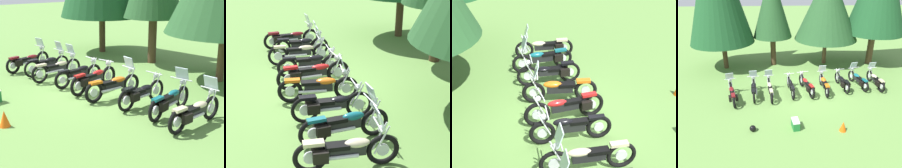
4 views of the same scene
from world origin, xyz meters
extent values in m
plane|color=#608C42|center=(0.00, 0.00, 0.00)|extent=(80.00, 80.00, 0.00)
torus|color=black|center=(-4.58, 0.02, 0.36)|extent=(0.31, 0.73, 0.73)
cylinder|color=silver|center=(-4.58, 0.02, 0.36)|extent=(0.12, 0.28, 0.27)
torus|color=black|center=(-4.13, -1.59, 0.36)|extent=(0.31, 0.73, 0.73)
cylinder|color=silver|center=(-4.13, -1.59, 0.36)|extent=(0.12, 0.28, 0.27)
cube|color=black|center=(-4.35, -0.79, 0.45)|extent=(0.42, 0.85, 0.20)
ellipsoid|color=maroon|center=(-4.41, -0.56, 0.58)|extent=(0.41, 0.64, 0.16)
cube|color=black|center=(-4.29, -1.01, 0.55)|extent=(0.38, 0.60, 0.10)
cube|color=maroon|center=(-4.15, -1.51, 0.70)|extent=(0.30, 0.48, 0.08)
cylinder|color=silver|center=(-4.63, -0.06, 0.66)|extent=(0.13, 0.34, 0.65)
cylinder|color=silver|center=(-4.48, -0.02, 0.66)|extent=(0.13, 0.34, 0.65)
cylinder|color=silver|center=(-4.54, -0.11, 1.00)|extent=(0.62, 0.20, 0.04)
sphere|color=silver|center=(-4.56, -0.03, 0.88)|extent=(0.21, 0.21, 0.17)
cylinder|color=silver|center=(-4.18, -0.93, 0.38)|extent=(0.30, 0.82, 0.08)
cube|color=silver|center=(-4.54, -0.10, 1.18)|extent=(0.46, 0.26, 0.39)
cube|color=black|center=(-4.34, -1.44, 0.46)|extent=(0.22, 0.35, 0.26)
cube|color=black|center=(-4.02, -1.35, 0.46)|extent=(0.22, 0.35, 0.26)
torus|color=black|center=(-3.25, 0.32, 0.36)|extent=(0.16, 0.73, 0.73)
cylinder|color=silver|center=(-3.25, 0.32, 0.36)|extent=(0.08, 0.29, 0.28)
torus|color=black|center=(-3.12, -1.16, 0.36)|extent=(0.16, 0.73, 0.73)
cylinder|color=silver|center=(-3.12, -1.16, 0.36)|extent=(0.08, 0.29, 0.28)
cube|color=black|center=(-3.18, -0.42, 0.47)|extent=(0.30, 0.75, 0.24)
ellipsoid|color=black|center=(-3.20, -0.22, 0.62)|extent=(0.34, 0.55, 0.19)
cube|color=black|center=(-3.17, -0.62, 0.59)|extent=(0.31, 0.51, 0.10)
cube|color=black|center=(-3.12, -1.08, 0.71)|extent=(0.25, 0.46, 0.08)
cylinder|color=silver|center=(-3.33, 0.25, 0.66)|extent=(0.07, 0.34, 0.65)
cylinder|color=silver|center=(-3.16, 0.27, 0.66)|extent=(0.07, 0.34, 0.65)
cylinder|color=silver|center=(-3.24, 0.18, 1.00)|extent=(0.72, 0.10, 0.04)
sphere|color=silver|center=(-3.25, 0.27, 0.88)|extent=(0.18, 0.18, 0.17)
cylinder|color=silver|center=(-3.02, -0.57, 0.38)|extent=(0.15, 0.74, 0.08)
cube|color=silver|center=(-3.24, 0.20, 1.18)|extent=(0.45, 0.19, 0.39)
torus|color=black|center=(-2.35, 0.38, 0.37)|extent=(0.19, 0.76, 0.75)
cylinder|color=silver|center=(-2.35, 0.38, 0.37)|extent=(0.08, 0.29, 0.29)
torus|color=black|center=(-2.16, -1.25, 0.37)|extent=(0.19, 0.76, 0.75)
cylinder|color=silver|center=(-2.16, -1.25, 0.37)|extent=(0.08, 0.29, 0.29)
cube|color=black|center=(-2.26, -0.44, 0.48)|extent=(0.28, 0.83, 0.24)
ellipsoid|color=beige|center=(-2.28, -0.21, 0.62)|extent=(0.30, 0.60, 0.18)
cube|color=black|center=(-2.23, -0.66, 0.59)|extent=(0.28, 0.56, 0.10)
cube|color=beige|center=(-2.17, -1.17, 0.73)|extent=(0.22, 0.46, 0.08)
cylinder|color=silver|center=(-2.42, 0.31, 0.67)|extent=(0.08, 0.34, 0.65)
cylinder|color=silver|center=(-2.28, 0.33, 0.67)|extent=(0.08, 0.34, 0.65)
cylinder|color=silver|center=(-2.34, 0.24, 1.01)|extent=(0.62, 0.11, 0.04)
sphere|color=silver|center=(-2.35, 0.33, 0.89)|extent=(0.19, 0.19, 0.17)
cylinder|color=silver|center=(-2.12, -0.60, 0.39)|extent=(0.18, 0.82, 0.08)
cube|color=silver|center=(-2.34, 0.26, 1.19)|extent=(0.46, 0.20, 0.39)
torus|color=black|center=(-1.14, 0.64, 0.35)|extent=(0.20, 0.72, 0.71)
cylinder|color=silver|center=(-1.14, 0.64, 0.35)|extent=(0.08, 0.27, 0.27)
torus|color=black|center=(-0.96, -0.89, 0.35)|extent=(0.20, 0.72, 0.71)
cylinder|color=silver|center=(-0.96, -0.89, 0.35)|extent=(0.08, 0.27, 0.27)
cube|color=black|center=(-1.05, -0.12, 0.47)|extent=(0.27, 0.78, 0.27)
ellipsoid|color=black|center=(-1.08, 0.09, 0.64)|extent=(0.29, 0.57, 0.21)
cube|color=black|center=(-1.03, -0.33, 0.61)|extent=(0.27, 0.53, 0.10)
cube|color=black|center=(-0.97, -0.81, 0.68)|extent=(0.22, 0.46, 0.08)
cylinder|color=silver|center=(-1.20, 0.58, 0.65)|extent=(0.08, 0.34, 0.65)
cylinder|color=silver|center=(-1.07, 0.59, 0.65)|extent=(0.08, 0.34, 0.65)
cylinder|color=silver|center=(-1.12, 0.51, 0.99)|extent=(0.63, 0.11, 0.04)
sphere|color=silver|center=(-1.13, 0.60, 0.87)|extent=(0.19, 0.19, 0.17)
cylinder|color=silver|center=(-0.92, -0.28, 0.37)|extent=(0.17, 0.77, 0.08)
torus|color=black|center=(-0.31, 0.78, 0.39)|extent=(0.31, 0.78, 0.78)
cylinder|color=silver|center=(-0.31, 0.78, 0.39)|extent=(0.12, 0.30, 0.30)
torus|color=black|center=(0.10, -0.82, 0.39)|extent=(0.31, 0.78, 0.78)
cylinder|color=silver|center=(0.10, -0.82, 0.39)|extent=(0.12, 0.30, 0.30)
cube|color=black|center=(-0.11, -0.02, 0.50)|extent=(0.38, 0.83, 0.24)
ellipsoid|color=#B21919|center=(-0.16, 0.20, 0.65)|extent=(0.36, 0.62, 0.19)
cube|color=black|center=(-0.05, -0.24, 0.62)|extent=(0.34, 0.58, 0.10)
cube|color=#B21919|center=(0.08, -0.74, 0.75)|extent=(0.27, 0.47, 0.08)
cylinder|color=silver|center=(-0.36, 0.70, 0.69)|extent=(0.13, 0.34, 0.65)
cylinder|color=silver|center=(-0.23, 0.74, 0.69)|extent=(0.13, 0.34, 0.65)
cylinder|color=silver|center=(-0.28, 0.64, 1.02)|extent=(0.73, 0.22, 0.04)
sphere|color=silver|center=(-0.30, 0.73, 0.90)|extent=(0.21, 0.21, 0.17)
cylinder|color=silver|center=(0.05, -0.17, 0.41)|extent=(0.28, 0.81, 0.08)
cube|color=black|center=(-0.09, -0.66, 0.49)|extent=(0.22, 0.34, 0.26)
cube|color=black|center=(0.19, -0.59, 0.49)|extent=(0.22, 0.34, 0.26)
torus|color=black|center=(0.94, 0.89, 0.37)|extent=(0.14, 0.74, 0.73)
cylinder|color=silver|center=(0.94, 0.89, 0.37)|extent=(0.06, 0.28, 0.28)
torus|color=black|center=(0.99, -0.76, 0.37)|extent=(0.14, 0.74, 0.73)
cylinder|color=silver|center=(0.99, -0.76, 0.37)|extent=(0.06, 0.28, 0.28)
cube|color=black|center=(0.97, 0.07, 0.48)|extent=(0.26, 0.82, 0.25)
ellipsoid|color=#D16014|center=(0.96, 0.29, 0.63)|extent=(0.31, 0.59, 0.19)
cube|color=black|center=(0.97, -0.16, 0.60)|extent=(0.29, 0.55, 0.10)
cube|color=#D16014|center=(0.99, -0.68, 0.70)|extent=(0.23, 0.45, 0.08)
cylinder|color=silver|center=(0.86, 0.83, 0.66)|extent=(0.05, 0.34, 0.65)
cylinder|color=silver|center=(1.03, 0.83, 0.66)|extent=(0.05, 0.34, 0.65)
cylinder|color=silver|center=(0.95, 0.75, 1.00)|extent=(0.64, 0.06, 0.04)
sphere|color=silver|center=(0.94, 0.84, 0.88)|extent=(0.18, 0.18, 0.17)
cylinder|color=silver|center=(1.12, -0.11, 0.39)|extent=(0.11, 0.82, 0.08)
cube|color=silver|center=(0.94, 0.77, 1.18)|extent=(0.44, 0.17, 0.39)
torus|color=black|center=(2.04, 1.10, 0.37)|extent=(0.20, 0.75, 0.75)
cylinder|color=silver|center=(2.04, 1.10, 0.37)|extent=(0.09, 0.30, 0.29)
torus|color=black|center=(2.24, -0.35, 0.37)|extent=(0.20, 0.75, 0.75)
cylinder|color=silver|center=(2.24, -0.35, 0.37)|extent=(0.09, 0.30, 0.29)
cube|color=black|center=(2.14, 0.37, 0.46)|extent=(0.33, 0.75, 0.20)
ellipsoid|color=black|center=(2.11, 0.57, 0.58)|extent=(0.36, 0.55, 0.16)
cube|color=black|center=(2.16, 0.17, 0.55)|extent=(0.34, 0.52, 0.10)
cube|color=black|center=(2.23, -0.27, 0.73)|extent=(0.27, 0.47, 0.08)
cylinder|color=silver|center=(1.96, 1.03, 0.67)|extent=(0.09, 0.34, 0.65)
cylinder|color=silver|center=(2.13, 1.05, 0.67)|extent=(0.09, 0.34, 0.65)
cylinder|color=silver|center=(2.06, 0.96, 1.01)|extent=(0.69, 0.13, 0.04)
sphere|color=silver|center=(2.04, 1.05, 0.89)|extent=(0.19, 0.19, 0.17)
cylinder|color=silver|center=(2.30, 0.23, 0.39)|extent=(0.18, 0.73, 0.08)
cube|color=black|center=(2.03, -0.18, 0.47)|extent=(0.18, 0.34, 0.26)
cube|color=black|center=(2.39, -0.13, 0.47)|extent=(0.18, 0.34, 0.26)
torus|color=black|center=(3.03, 1.33, 0.36)|extent=(0.28, 0.73, 0.73)
cylinder|color=silver|center=(3.03, 1.33, 0.36)|extent=(0.12, 0.28, 0.28)
torus|color=black|center=(3.40, -0.18, 0.36)|extent=(0.28, 0.73, 0.73)
cylinder|color=silver|center=(3.40, -0.18, 0.36)|extent=(0.12, 0.28, 0.28)
cube|color=black|center=(3.21, 0.57, 0.48)|extent=(0.36, 0.79, 0.26)
ellipsoid|color=#14606B|center=(3.16, 0.78, 0.64)|extent=(0.36, 0.59, 0.20)
cube|color=black|center=(3.26, 0.37, 0.61)|extent=(0.33, 0.55, 0.10)
cube|color=#14606B|center=(3.38, -0.10, 0.70)|extent=(0.27, 0.47, 0.08)
cylinder|color=silver|center=(2.97, 1.25, 0.66)|extent=(0.12, 0.34, 0.65)
cylinder|color=silver|center=(3.11, 1.29, 0.66)|extent=(0.12, 0.34, 0.65)
cylinder|color=silver|center=(3.06, 1.19, 1.00)|extent=(0.75, 0.22, 0.04)
sphere|color=silver|center=(3.04, 1.28, 0.88)|extent=(0.21, 0.21, 0.17)
cylinder|color=silver|center=(3.37, 0.44, 0.38)|extent=(0.26, 0.77, 0.08)
cube|color=silver|center=(3.05, 1.21, 1.18)|extent=(0.46, 0.25, 0.39)
cube|color=black|center=(3.21, -0.02, 0.46)|extent=(0.21, 0.34, 0.26)
cube|color=black|center=(3.49, 0.05, 0.46)|extent=(0.21, 0.34, 0.26)
torus|color=black|center=(4.22, 1.28, 0.37)|extent=(0.18, 0.74, 0.73)
cylinder|color=silver|center=(4.22, 1.28, 0.37)|extent=(0.07, 0.28, 0.28)
torus|color=black|center=(4.35, -0.29, 0.37)|extent=(0.18, 0.74, 0.73)
cylinder|color=silver|center=(4.35, -0.29, 0.37)|extent=(0.07, 0.28, 0.28)
cube|color=black|center=(4.28, 0.49, 0.47)|extent=(0.29, 0.79, 0.23)
ellipsoid|color=beige|center=(4.27, 0.71, 0.61)|extent=(0.32, 0.57, 0.18)
cube|color=black|center=(4.30, 0.28, 0.58)|extent=(0.30, 0.54, 0.10)
cube|color=beige|center=(4.35, -0.21, 0.71)|extent=(0.24, 0.46, 0.08)
cylinder|color=silver|center=(4.14, 1.21, 0.66)|extent=(0.07, 0.34, 0.65)
cylinder|color=silver|center=(4.30, 1.22, 0.66)|extent=(0.07, 0.34, 0.65)
cylinder|color=silver|center=(4.23, 1.14, 1.00)|extent=(0.63, 0.09, 0.04)
sphere|color=silver|center=(4.22, 1.23, 0.88)|extent=(0.18, 0.18, 0.17)
cylinder|color=silver|center=(4.44, 0.33, 0.39)|extent=(0.15, 0.78, 0.08)
cube|color=silver|center=(4.23, 1.16, 1.18)|extent=(0.45, 0.19, 0.39)
cube|color=black|center=(4.16, -0.10, 0.47)|extent=(0.17, 0.33, 0.26)
cube|color=black|center=(4.51, -0.07, 0.47)|extent=(0.17, 0.33, 0.26)
cylinder|color=#42301E|center=(-5.65, 4.18, 0.99)|extent=(0.34, 0.34, 1.97)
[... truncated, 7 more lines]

